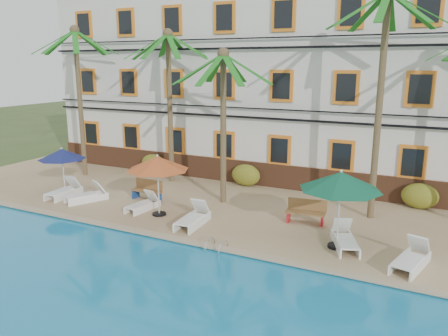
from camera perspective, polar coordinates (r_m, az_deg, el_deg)
The scene contains 24 objects.
ground at distance 16.67m, azimuth -5.98°, elevation -8.72°, with size 100.00×100.00×0.00m, color #384C23.
pool_deck at distance 20.77m, azimuth 1.40°, elevation -3.76°, with size 30.00×12.00×0.25m, color tan.
swimming_pool at distance 11.99m, azimuth -25.17°, elevation -18.94°, with size 26.00×12.00×0.20m, color #1881B6.
pool_coping at distance 15.87m, azimuth -7.75°, elevation -8.86°, with size 30.00×0.35×0.06m, color tan.
hotel_building at distance 24.46m, azimuth 6.50°, elevation 11.28°, with size 25.40×6.44×10.22m.
palm_a at distance 24.80m, azimuth -18.48°, elevation 10.71°, with size 4.37×4.37×7.97m.
palm_b at distance 22.42m, azimuth -7.16°, elevation 10.68°, with size 4.37×4.37×7.71m.
palm_c at distance 18.73m, azimuth -0.09°, elevation 8.39°, with size 4.37×4.37×6.68m.
palm_d at distance 17.63m, azimuth 19.91°, elevation 11.26°, with size 4.37×4.37×8.78m.
shrub_left at distance 24.77m, azimuth -9.21°, elevation 0.53°, with size 1.50×0.90×1.10m, color #2B5217.
shrub_mid at distance 22.04m, azimuth 2.88°, elevation -0.93°, with size 1.50×0.90×1.10m, color #2B5217.
shrub_right at distance 20.34m, azimuth 24.21°, elevation -3.36°, with size 1.50×0.90×1.10m, color #2B5217.
umbrella_blue at distance 21.88m, azimuth -20.41°, elevation 1.69°, with size 2.20×2.20×2.21m.
umbrella_red at distance 17.55m, azimuth -8.68°, elevation 0.58°, with size 2.53×2.53×2.53m.
umbrella_green at distance 14.67m, azimuth 14.99°, elevation -1.69°, with size 2.70×2.70×2.70m.
lounger_a at distance 21.59m, azimuth -20.14°, elevation -2.79°, with size 0.79×1.91×0.88m.
lounger_b at distance 20.57m, azimuth -17.44°, elevation -3.38°, with size 1.40×1.94×0.87m.
lounger_c at distance 18.79m, azimuth -10.53°, elevation -4.65°, with size 0.77×1.70×0.78m.
lounger_d at distance 16.82m, azimuth -4.06°, elevation -6.49°, with size 0.81×1.97×0.91m.
lounger_e at distance 15.41m, azimuth 15.50°, elevation -8.92°, with size 1.31×1.97×0.88m.
lounger_f at distance 14.61m, azimuth 23.25°, elevation -10.81°, with size 1.11×1.99×0.89m.
bench_left at distance 20.07m, azimuth -9.95°, elevation -2.80°, with size 1.53×0.58×0.93m.
bench_right at distance 17.25m, azimuth 10.64°, elevation -5.56°, with size 1.55×0.66×0.93m.
pool_ladder at distance 14.79m, azimuth -0.96°, elevation -10.58°, with size 0.54×0.74×0.74m.
Camera 1 is at (8.35, -12.99, 6.28)m, focal length 35.00 mm.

